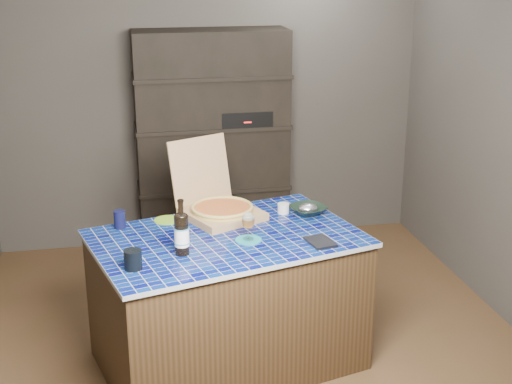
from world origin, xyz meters
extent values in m
plane|color=brown|center=(0.00, 0.00, 0.00)|extent=(3.50, 3.50, 0.00)
plane|color=#45403C|center=(0.00, 1.75, 1.25)|extent=(3.50, 0.00, 3.50)
plane|color=#45403C|center=(0.00, -1.75, 1.25)|extent=(3.50, 0.00, 3.50)
cube|color=black|center=(0.00, 1.53, 0.90)|extent=(1.20, 0.40, 1.80)
cube|color=black|center=(0.25, 1.48, 1.12)|extent=(0.40, 0.32, 0.12)
cube|color=#432E1A|center=(-0.16, -0.24, 0.40)|extent=(1.64, 1.25, 0.79)
cube|color=#050B4F|center=(-0.16, -0.24, 0.81)|extent=(1.69, 1.30, 0.03)
cube|color=#9B7F50|center=(-0.14, 0.06, 0.84)|extent=(0.54, 0.54, 0.05)
cube|color=#9B7F50|center=(-0.25, 0.28, 1.07)|extent=(0.41, 0.26, 0.40)
cylinder|color=tan|center=(-0.14, 0.06, 0.87)|extent=(0.38, 0.38, 0.01)
cylinder|color=#650B0D|center=(-0.14, 0.06, 0.88)|extent=(0.33, 0.33, 0.01)
torus|color=tan|center=(-0.14, 0.06, 0.89)|extent=(0.38, 0.38, 0.02)
cylinder|color=black|center=(-0.44, -0.44, 0.93)|extent=(0.08, 0.08, 0.22)
ellipsoid|color=black|center=(-0.44, -0.44, 1.04)|extent=(0.08, 0.08, 0.04)
cylinder|color=black|center=(-0.44, -0.44, 1.09)|extent=(0.03, 0.03, 0.09)
cylinder|color=white|center=(-0.44, -0.44, 0.92)|extent=(0.08, 0.08, 0.10)
cylinder|color=#3A8FC5|center=(-0.44, -0.44, 0.89)|extent=(0.08, 0.08, 0.01)
cylinder|color=#3A8FC5|center=(-0.44, -0.44, 0.97)|extent=(0.08, 0.08, 0.01)
cylinder|color=teal|center=(-0.05, -0.32, 0.82)|extent=(0.15, 0.15, 0.01)
cylinder|color=white|center=(-0.05, -0.32, 0.83)|extent=(0.06, 0.06, 0.00)
cylinder|color=white|center=(-0.05, -0.32, 0.86)|extent=(0.01, 0.01, 0.07)
ellipsoid|color=white|center=(-0.05, -0.32, 0.94)|extent=(0.07, 0.07, 0.10)
cylinder|color=#B86D1D|center=(-0.05, -0.32, 0.93)|extent=(0.06, 0.06, 0.05)
cylinder|color=white|center=(-0.05, -0.32, 0.96)|extent=(0.06, 0.06, 0.02)
cylinder|color=black|center=(-0.70, -0.58, 0.87)|extent=(0.09, 0.09, 0.10)
cube|color=black|center=(0.34, -0.44, 0.83)|extent=(0.16, 0.20, 0.01)
imported|color=black|center=(0.39, 0.02, 0.85)|extent=(0.28, 0.28, 0.05)
ellipsoid|color=silver|center=(0.39, 0.02, 0.86)|extent=(0.12, 0.10, 0.06)
cylinder|color=silver|center=(0.24, 0.07, 0.85)|extent=(0.07, 0.07, 0.06)
cylinder|color=black|center=(-0.76, 0.01, 0.87)|extent=(0.07, 0.07, 0.11)
cylinder|color=#73AF25|center=(-0.48, 0.08, 0.82)|extent=(0.16, 0.16, 0.01)
camera|label=1|loc=(-0.73, -3.98, 2.37)|focal=50.00mm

